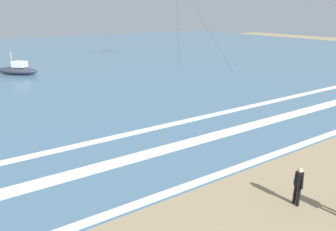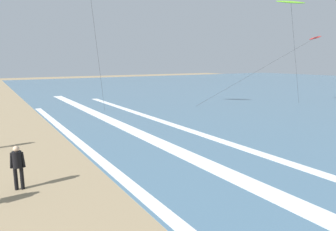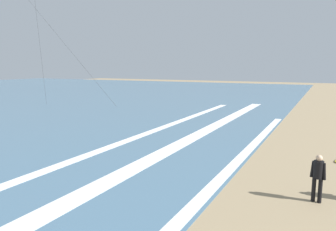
{
  "view_description": "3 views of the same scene",
  "coord_description": "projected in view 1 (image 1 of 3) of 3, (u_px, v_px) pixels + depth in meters",
  "views": [
    {
      "loc": [
        -10.99,
        0.4,
        7.29
      ],
      "look_at": [
        -0.49,
        15.98,
        1.17
      ],
      "focal_mm": 34.57,
      "sensor_mm": 36.0,
      "label": 1
    },
    {
      "loc": [
        10.57,
        5.98,
        4.49
      ],
      "look_at": [
        -1.15,
        13.26,
        1.96
      ],
      "focal_mm": 31.83,
      "sensor_mm": 36.0,
      "label": 2
    },
    {
      "loc": [
        -11.74,
        6.63,
        4.45
      ],
      "look_at": [
        1.03,
        13.08,
        2.21
      ],
      "focal_mm": 34.03,
      "sensor_mm": 36.0,
      "label": 3
    }
  ],
  "objects": [
    {
      "name": "surfer_foreground_main",
      "position": [
        298.0,
        183.0,
        12.46
      ],
      "size": [
        0.32,
        0.51,
        1.6
      ],
      "color": "black",
      "rests_on": "ground"
    },
    {
      "name": "wave_foam_shoreline",
      "position": [
        212.0,
        177.0,
        14.81
      ],
      "size": [
        36.04,
        0.5,
        0.01
      ],
      "primitive_type": "cube",
      "color": "white",
      "rests_on": "ocean_surface"
    },
    {
      "name": "ocean_surface",
      "position": [
        33.0,
        59.0,
        51.02
      ],
      "size": [
        140.0,
        90.0,
        0.01
      ],
      "primitive_type": "cube",
      "color": "slate",
      "rests_on": "ground"
    },
    {
      "name": "offshore_boat",
      "position": [
        18.0,
        70.0,
        38.44
      ],
      "size": [
        4.8,
        4.95,
        2.7
      ],
      "color": "#2D3342",
      "rests_on": "ground"
    },
    {
      "name": "wave_foam_mid_break",
      "position": [
        168.0,
        149.0,
        17.86
      ],
      "size": [
        55.65,
        1.01,
        0.01
      ],
      "primitive_type": "cube",
      "color": "white",
      "rests_on": "ocean_surface"
    },
    {
      "name": "wave_foam_outer_break",
      "position": [
        157.0,
        128.0,
        21.06
      ],
      "size": [
        47.81,
        0.66,
        0.01
      ],
      "primitive_type": "cube",
      "color": "white",
      "rests_on": "ocean_surface"
    }
  ]
}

